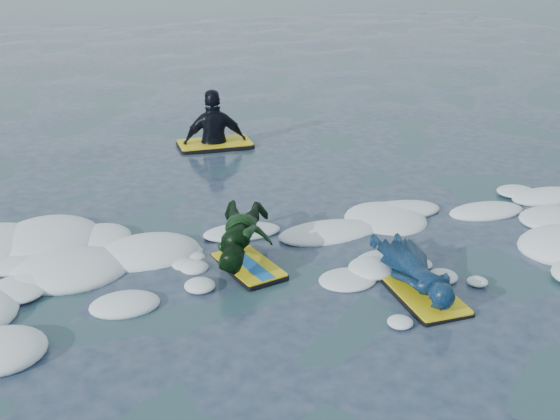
% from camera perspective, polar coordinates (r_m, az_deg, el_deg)
% --- Properties ---
extents(ground, '(120.00, 120.00, 0.00)m').
position_cam_1_polar(ground, '(6.84, -5.15, -8.09)').
color(ground, '#182E3A').
rests_on(ground, ground).
extents(foam_band, '(12.00, 3.10, 0.30)m').
position_cam_1_polar(foam_band, '(7.74, -6.72, -4.33)').
color(foam_band, white).
rests_on(foam_band, ground).
extents(prone_woman_unit, '(0.59, 1.50, 0.38)m').
position_cam_1_polar(prone_woman_unit, '(7.21, 10.97, -4.98)').
color(prone_woman_unit, black).
rests_on(prone_woman_unit, ground).
extents(prone_child_unit, '(1.13, 1.50, 0.53)m').
position_cam_1_polar(prone_child_unit, '(7.61, -2.95, -2.40)').
color(prone_child_unit, black).
rests_on(prone_child_unit, ground).
extents(waiting_rider_unit, '(1.21, 0.66, 1.81)m').
position_cam_1_polar(waiting_rider_unit, '(11.66, -5.31, 5.37)').
color(waiting_rider_unit, black).
rests_on(waiting_rider_unit, ground).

